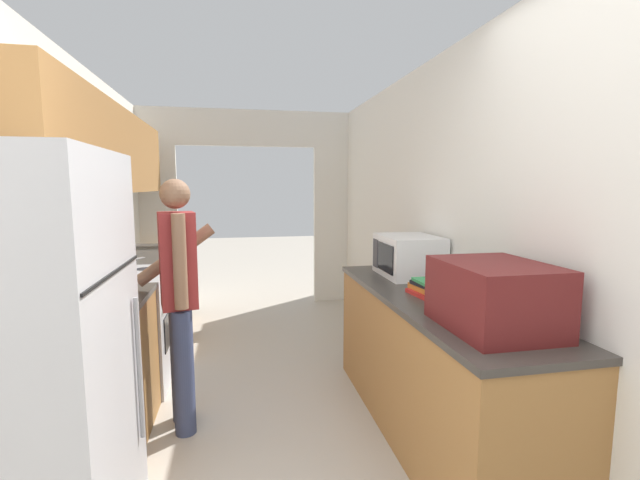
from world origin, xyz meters
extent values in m
cube|color=silver|center=(-1.35, 1.62, 1.25)|extent=(0.06, 6.85, 2.50)
cube|color=#9E6B38|center=(-1.16, 2.59, 1.83)|extent=(0.32, 3.04, 0.67)
cube|color=silver|center=(1.35, 1.62, 1.25)|extent=(0.06, 6.85, 2.50)
cube|color=silver|center=(-1.19, 4.48, 1.02)|extent=(0.65, 0.06, 2.05)
cube|color=silver|center=(1.19, 4.48, 1.02)|extent=(0.65, 0.06, 2.05)
cube|color=silver|center=(0.00, 4.48, 2.27)|extent=(3.03, 0.06, 0.45)
cube|color=#9E6B38|center=(-1.02, 1.52, 0.42)|extent=(0.60, 0.90, 0.85)
cube|color=#3D3833|center=(-1.02, 1.52, 0.87)|extent=(0.62, 0.92, 0.03)
cube|color=#9E6B38|center=(-1.02, 3.41, 0.42)|extent=(0.60, 1.39, 0.85)
cube|color=#3D3833|center=(-1.02, 3.42, 0.87)|extent=(0.62, 1.40, 0.03)
cube|color=#9EA3A8|center=(-1.02, 1.63, 0.88)|extent=(0.42, 0.44, 0.00)
cube|color=#9E6B38|center=(1.02, 1.26, 0.42)|extent=(0.60, 2.04, 0.85)
cube|color=#3D3833|center=(1.02, 1.26, 0.87)|extent=(0.62, 2.06, 0.03)
cube|color=#B7B7BC|center=(-0.97, 0.66, 0.84)|extent=(0.69, 0.78, 1.69)
cube|color=black|center=(-0.63, 0.66, 1.22)|extent=(0.01, 0.75, 0.01)
cylinder|color=#99999E|center=(-0.61, 0.91, 0.71)|extent=(0.02, 0.02, 0.68)
cube|color=#B7B7BC|center=(-1.01, 2.35, 0.44)|extent=(0.62, 0.74, 0.88)
cube|color=black|center=(-0.69, 2.35, 0.44)|extent=(0.01, 0.51, 0.27)
cylinder|color=#B7B7BC|center=(-0.67, 2.35, 0.66)|extent=(0.02, 0.59, 0.02)
cube|color=#B7B7BC|center=(-1.30, 2.35, 0.95)|extent=(0.04, 0.74, 0.14)
cylinder|color=#232328|center=(-0.88, 2.18, 0.88)|extent=(0.16, 0.16, 0.01)
cylinder|color=#232328|center=(-0.88, 2.51, 0.88)|extent=(0.16, 0.16, 0.01)
cylinder|color=#232328|center=(-1.13, 2.18, 0.88)|extent=(0.16, 0.16, 0.01)
cylinder|color=#232328|center=(-1.13, 2.51, 0.88)|extent=(0.16, 0.16, 0.01)
cylinder|color=#384266|center=(-0.50, 1.54, 0.40)|extent=(0.15, 0.15, 0.79)
cylinder|color=#384266|center=(-0.53, 1.71, 0.40)|extent=(0.15, 0.15, 0.79)
cube|color=maroon|center=(-0.52, 1.63, 1.09)|extent=(0.25, 0.25, 0.60)
cylinder|color=#8C664C|center=(-0.49, 1.49, 1.11)|extent=(0.09, 0.09, 0.57)
cylinder|color=#8C664C|center=(-0.55, 1.77, 1.11)|extent=(0.52, 0.18, 0.39)
sphere|color=#8C664C|center=(-0.52, 1.63, 1.50)|extent=(0.18, 0.18, 0.18)
cube|color=#5B1919|center=(1.02, 0.64, 0.98)|extent=(0.44, 0.55, 0.20)
cube|color=#5B1919|center=(1.02, 0.64, 1.14)|extent=(0.44, 0.55, 0.11)
cube|color=#2D2D33|center=(1.02, 0.93, 1.14)|extent=(0.26, 0.02, 0.10)
cube|color=white|center=(1.10, 1.85, 1.03)|extent=(0.39, 0.51, 0.30)
cube|color=black|center=(0.90, 1.80, 1.03)|extent=(0.01, 0.31, 0.20)
cube|color=#38383D|center=(0.90, 2.02, 1.03)|extent=(0.01, 0.10, 0.22)
cube|color=red|center=(1.00, 1.25, 0.90)|extent=(0.22, 0.31, 0.02)
cube|color=#C67028|center=(1.02, 1.26, 0.93)|extent=(0.22, 0.32, 0.03)
cube|color=black|center=(1.02, 1.25, 0.95)|extent=(0.23, 0.29, 0.02)
cube|color=#33894C|center=(1.01, 1.24, 0.97)|extent=(0.19, 0.23, 0.02)
cube|color=#B7B7BC|center=(-1.07, 3.01, 0.89)|extent=(0.13, 0.20, 0.00)
cube|color=black|center=(-1.07, 2.85, 0.89)|extent=(0.08, 0.11, 0.02)
camera|label=1|loc=(-0.16, -1.10, 1.55)|focal=24.00mm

